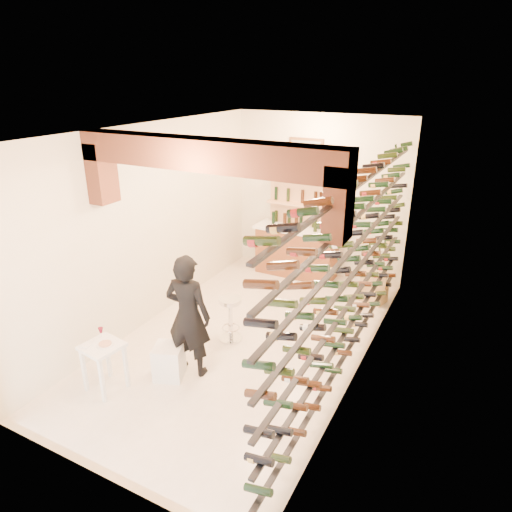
{
  "coord_description": "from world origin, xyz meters",
  "views": [
    {
      "loc": [
        2.97,
        -5.4,
        3.89
      ],
      "look_at": [
        0.0,
        0.3,
        1.3
      ],
      "focal_mm": 32.04,
      "sensor_mm": 36.0,
      "label": 1
    }
  ],
  "objects": [
    {
      "name": "ground",
      "position": [
        0.0,
        0.0,
        0.0
      ],
      "size": [
        6.0,
        6.0,
        0.0
      ],
      "primitive_type": "plane",
      "color": "silver",
      "rests_on": "ground"
    },
    {
      "name": "room_shell",
      "position": [
        0.0,
        -0.26,
        2.25
      ],
      "size": [
        3.52,
        6.02,
        3.21
      ],
      "color": "silver",
      "rests_on": "ground"
    },
    {
      "name": "wine_rack",
      "position": [
        1.53,
        0.0,
        1.55
      ],
      "size": [
        0.32,
        5.7,
        2.56
      ],
      "color": "black",
      "rests_on": "ground"
    },
    {
      "name": "back_counter",
      "position": [
        -0.3,
        2.65,
        0.53
      ],
      "size": [
        1.7,
        0.62,
        1.29
      ],
      "color": "brown",
      "rests_on": "ground"
    },
    {
      "name": "back_shelving",
      "position": [
        -0.3,
        2.89,
        1.17
      ],
      "size": [
        1.4,
        0.31,
        2.73
      ],
      "color": "tan",
      "rests_on": "ground"
    },
    {
      "name": "tasting_table",
      "position": [
        -1.07,
        -1.9,
        0.55
      ],
      "size": [
        0.53,
        0.53,
        0.81
      ],
      "rotation": [
        0.0,
        0.0,
        -0.15
      ],
      "color": "white",
      "rests_on": "ground"
    },
    {
      "name": "white_stool",
      "position": [
        -0.5,
        -1.31,
        0.24
      ],
      "size": [
        0.49,
        0.49,
        0.47
      ],
      "primitive_type": "cube",
      "rotation": [
        0.0,
        0.0,
        0.37
      ],
      "color": "white",
      "rests_on": "ground"
    },
    {
      "name": "person",
      "position": [
        -0.31,
        -1.07,
        0.87
      ],
      "size": [
        0.68,
        0.49,
        1.75
      ],
      "primitive_type": "imported",
      "rotation": [
        0.0,
        0.0,
        3.26
      ],
      "color": "black",
      "rests_on": "ground"
    },
    {
      "name": "chrome_barstool",
      "position": [
        -0.23,
        -0.11,
        0.41
      ],
      "size": [
        0.37,
        0.37,
        0.71
      ],
      "rotation": [
        0.0,
        0.0,
        -0.28
      ],
      "color": "silver",
      "rests_on": "ground"
    },
    {
      "name": "crate_lower",
      "position": [
        1.4,
        2.2,
        0.14
      ],
      "size": [
        0.54,
        0.44,
        0.28
      ],
      "primitive_type": "cube",
      "rotation": [
        0.0,
        0.0,
        -0.25
      ],
      "color": "tan",
      "rests_on": "ground"
    },
    {
      "name": "crate_upper",
      "position": [
        1.4,
        2.2,
        0.41
      ],
      "size": [
        0.48,
        0.36,
        0.26
      ],
      "primitive_type": "cube",
      "rotation": [
        0.0,
        0.0,
        0.14
      ],
      "color": "tan",
      "rests_on": "crate_lower"
    }
  ]
}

